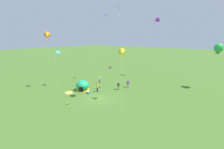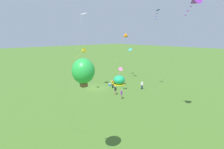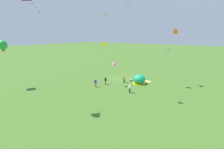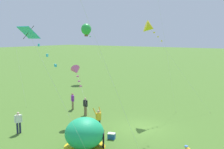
{
  "view_description": "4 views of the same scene",
  "coord_description": "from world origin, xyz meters",
  "px_view_note": "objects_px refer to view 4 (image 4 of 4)",
  "views": [
    {
      "loc": [
        17.36,
        -17.86,
        10.55
      ],
      "look_at": [
        -1.23,
        5.57,
        3.23
      ],
      "focal_mm": 24.0,
      "sensor_mm": 36.0,
      "label": 1
    },
    {
      "loc": [
        22.11,
        29.12,
        11.12
      ],
      "look_at": [
        0.62,
        5.85,
        4.03
      ],
      "focal_mm": 28.0,
      "sensor_mm": 36.0,
      "label": 2
    },
    {
      "loc": [
        -18.56,
        31.05,
        10.47
      ],
      "look_at": [
        -1.34,
        5.65,
        2.37
      ],
      "focal_mm": 24.0,
      "sensor_mm": 36.0,
      "label": 3
    },
    {
      "loc": [
        -18.59,
        -9.62,
        7.53
      ],
      "look_at": [
        3.72,
        5.61,
        3.54
      ],
      "focal_mm": 42.0,
      "sensor_mm": 36.0,
      "label": 4
    }
  ],
  "objects_px": {
    "popup_tent": "(85,134)",
    "kite_cyan": "(34,40)",
    "person_with_toddler": "(73,100)",
    "person_near_tent": "(18,121)",
    "person_watching_sky": "(98,119)",
    "kite_yellow": "(150,27)",
    "toddler_crawling": "(188,149)",
    "cooler_box": "(111,136)",
    "person_strolling": "(85,105)",
    "kite_green": "(86,29)",
    "kite_pink": "(76,71)"
  },
  "relations": [
    {
      "from": "person_watching_sky",
      "to": "toddler_crawling",
      "type": "bearing_deg",
      "value": -87.65
    },
    {
      "from": "cooler_box",
      "to": "kite_green",
      "type": "xyz_separation_m",
      "value": [
        18.66,
        17.87,
        8.4
      ]
    },
    {
      "from": "kite_cyan",
      "to": "person_strolling",
      "type": "bearing_deg",
      "value": 30.4
    },
    {
      "from": "popup_tent",
      "to": "cooler_box",
      "type": "xyz_separation_m",
      "value": [
        2.33,
        -0.6,
        -0.78
      ]
    },
    {
      "from": "cooler_box",
      "to": "person_near_tent",
      "type": "bearing_deg",
      "value": 115.62
    },
    {
      "from": "person_watching_sky",
      "to": "person_near_tent",
      "type": "height_order",
      "value": "person_watching_sky"
    },
    {
      "from": "person_near_tent",
      "to": "kite_green",
      "type": "height_order",
      "value": "kite_green"
    },
    {
      "from": "person_with_toddler",
      "to": "popup_tent",
      "type": "bearing_deg",
      "value": -132.46
    },
    {
      "from": "person_near_tent",
      "to": "kite_yellow",
      "type": "height_order",
      "value": "kite_yellow"
    },
    {
      "from": "popup_tent",
      "to": "kite_cyan",
      "type": "relative_size",
      "value": 0.35
    },
    {
      "from": "cooler_box",
      "to": "kite_yellow",
      "type": "distance_m",
      "value": 10.96
    },
    {
      "from": "person_with_toddler",
      "to": "kite_cyan",
      "type": "distance_m",
      "value": 16.09
    },
    {
      "from": "cooler_box",
      "to": "kite_cyan",
      "type": "xyz_separation_m",
      "value": [
        -7.62,
        -1.11,
        7.12
      ]
    },
    {
      "from": "person_with_toddler",
      "to": "toddler_crawling",
      "type": "bearing_deg",
      "value": -103.49
    },
    {
      "from": "person_strolling",
      "to": "kite_pink",
      "type": "bearing_deg",
      "value": -162.07
    },
    {
      "from": "person_near_tent",
      "to": "kite_yellow",
      "type": "relative_size",
      "value": 0.19
    },
    {
      "from": "person_near_tent",
      "to": "kite_cyan",
      "type": "relative_size",
      "value": 0.22
    },
    {
      "from": "cooler_box",
      "to": "kite_yellow",
      "type": "height_order",
      "value": "kite_yellow"
    },
    {
      "from": "person_watching_sky",
      "to": "kite_yellow",
      "type": "height_order",
      "value": "kite_yellow"
    },
    {
      "from": "toddler_crawling",
      "to": "person_strolling",
      "type": "xyz_separation_m",
      "value": [
        2.33,
        10.71,
        0.79
      ]
    },
    {
      "from": "popup_tent",
      "to": "kite_yellow",
      "type": "bearing_deg",
      "value": 0.51
    },
    {
      "from": "person_watching_sky",
      "to": "kite_green",
      "type": "relative_size",
      "value": 0.2
    },
    {
      "from": "kite_yellow",
      "to": "toddler_crawling",
      "type": "bearing_deg",
      "value": -136.1
    },
    {
      "from": "cooler_box",
      "to": "person_watching_sky",
      "type": "relative_size",
      "value": 0.32
    },
    {
      "from": "popup_tent",
      "to": "kite_cyan",
      "type": "bearing_deg",
      "value": -162.04
    },
    {
      "from": "person_with_toddler",
      "to": "kite_pink",
      "type": "bearing_deg",
      "value": -131.88
    },
    {
      "from": "kite_yellow",
      "to": "person_strolling",
      "type": "bearing_deg",
      "value": 130.42
    },
    {
      "from": "popup_tent",
      "to": "kite_pink",
      "type": "height_order",
      "value": "kite_pink"
    },
    {
      "from": "person_watching_sky",
      "to": "kite_cyan",
      "type": "bearing_deg",
      "value": -160.88
    },
    {
      "from": "kite_cyan",
      "to": "kite_yellow",
      "type": "xyz_separation_m",
      "value": [
        14.97,
        1.8,
        0.97
      ]
    },
    {
      "from": "cooler_box",
      "to": "kite_cyan",
      "type": "height_order",
      "value": "kite_cyan"
    },
    {
      "from": "cooler_box",
      "to": "person_with_toddler",
      "type": "xyz_separation_m",
      "value": [
        4.21,
        7.74,
        0.74
      ]
    },
    {
      "from": "toddler_crawling",
      "to": "kite_green",
      "type": "xyz_separation_m",
      "value": [
        17.6,
        23.24,
        8.44
      ]
    },
    {
      "from": "person_watching_sky",
      "to": "person_strolling",
      "type": "relative_size",
      "value": 1.1
    },
    {
      "from": "popup_tent",
      "to": "kite_green",
      "type": "bearing_deg",
      "value": 39.45
    },
    {
      "from": "kite_green",
      "to": "kite_yellow",
      "type": "distance_m",
      "value": 20.57
    },
    {
      "from": "person_with_toddler",
      "to": "kite_pink",
      "type": "height_order",
      "value": "kite_pink"
    },
    {
      "from": "toddler_crawling",
      "to": "person_with_toddler",
      "type": "relative_size",
      "value": 0.31
    },
    {
      "from": "kite_pink",
      "to": "kite_cyan",
      "type": "relative_size",
      "value": 0.64
    },
    {
      "from": "kite_green",
      "to": "person_with_toddler",
      "type": "bearing_deg",
      "value": -144.97
    },
    {
      "from": "popup_tent",
      "to": "kite_yellow",
      "type": "height_order",
      "value": "kite_yellow"
    },
    {
      "from": "person_with_toddler",
      "to": "person_strolling",
      "type": "distance_m",
      "value": 2.53
    },
    {
      "from": "popup_tent",
      "to": "kite_pink",
      "type": "relative_size",
      "value": 0.55
    },
    {
      "from": "cooler_box",
      "to": "person_with_toddler",
      "type": "relative_size",
      "value": 0.35
    },
    {
      "from": "cooler_box",
      "to": "person_watching_sky",
      "type": "xyz_separation_m",
      "value": [
        0.77,
        1.79,
        0.78
      ]
    },
    {
      "from": "person_watching_sky",
      "to": "person_with_toddler",
      "type": "bearing_deg",
      "value": 59.97
    },
    {
      "from": "person_strolling",
      "to": "cooler_box",
      "type": "bearing_deg",
      "value": -122.38
    },
    {
      "from": "person_with_toddler",
      "to": "kite_green",
      "type": "height_order",
      "value": "kite_green"
    },
    {
      "from": "person_with_toddler",
      "to": "kite_cyan",
      "type": "height_order",
      "value": "kite_cyan"
    },
    {
      "from": "person_with_toddler",
      "to": "person_near_tent",
      "type": "bearing_deg",
      "value": -171.16
    }
  ]
}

